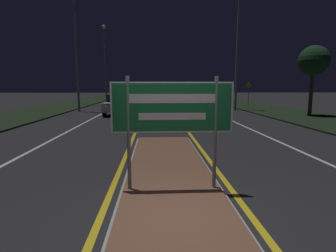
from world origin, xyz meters
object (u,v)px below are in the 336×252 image
object	(u,v)px
streetlight_left_near	(75,24)
car_receding_2	(198,95)
streetlight_left_far	(105,56)
car_receding_0	(202,107)
car_receding_1	(215,99)
car_receding_3	(171,93)
warning_sign	(249,92)
car_approaching_0	(120,104)
highway_sign	(172,112)
streetlight_right_near	(238,22)

from	to	relation	value
streetlight_left_near	car_receding_2	world-z (taller)	streetlight_left_near
streetlight_left_near	streetlight_left_far	bearing A→B (deg)	89.99
streetlight_left_far	car_receding_0	xyz separation A→B (m)	(9.03, -16.89, -4.94)
car_receding_1	car_receding_3	size ratio (longest dim) A/B	0.97
warning_sign	car_receding_1	bearing A→B (deg)	178.49
car_receding_0	streetlight_left_near	bearing A→B (deg)	152.35
car_receding_1	warning_sign	size ratio (longest dim) A/B	1.93
car_receding_0	car_approaching_0	size ratio (longest dim) A/B	0.98
highway_sign	car_receding_3	bearing A→B (deg)	86.42
car_receding_2	car_receding_0	bearing A→B (deg)	-98.78
streetlight_left_near	warning_sign	world-z (taller)	streetlight_left_near
car_receding_2	streetlight_right_near	bearing A→B (deg)	-88.27
car_receding_0	car_receding_1	size ratio (longest dim) A/B	1.03
streetlight_left_far	warning_sign	size ratio (longest dim) A/B	4.02
car_receding_3	car_approaching_0	size ratio (longest dim) A/B	0.98
streetlight_left_near	car_receding_3	world-z (taller)	streetlight_left_near
streetlight_left_far	streetlight_right_near	size ratio (longest dim) A/B	0.90
streetlight_right_near	car_receding_2	size ratio (longest dim) A/B	2.17
car_receding_1	car_approaching_0	xyz separation A→B (m)	(-8.50, -6.28, 0.00)
car_receding_2	warning_sign	xyz separation A→B (m)	(3.03, -11.85, 0.70)
car_receding_1	warning_sign	world-z (taller)	warning_sign
car_receding_3	warning_sign	size ratio (longest dim) A/B	1.99
warning_sign	streetlight_right_near	bearing A→B (deg)	-122.36
highway_sign	car_receding_2	xyz separation A→B (m)	(5.90, 32.56, -0.77)
highway_sign	car_receding_0	size ratio (longest dim) A/B	0.48
car_receding_1	warning_sign	xyz separation A→B (m)	(3.27, -0.09, 0.74)
car_receding_1	streetlight_left_near	bearing A→B (deg)	-160.49
highway_sign	car_receding_3	world-z (taller)	highway_sign
car_receding_0	car_approaching_0	bearing A→B (deg)	153.94
streetlight_left_far	car_receding_3	bearing A→B (deg)	61.65
streetlight_left_far	car_receding_1	bearing A→B (deg)	-33.36
streetlight_left_far	car_approaching_0	size ratio (longest dim) A/B	1.98
streetlight_left_near	warning_sign	distance (m)	16.67
highway_sign	car_receding_1	bearing A→B (deg)	74.79
car_approaching_0	highway_sign	bearing A→B (deg)	-78.90
car_receding_0	car_receding_2	xyz separation A→B (m)	(3.21, 20.76, 0.06)
streetlight_left_near	car_receding_1	bearing A→B (deg)	19.51
streetlight_left_far	car_receding_2	distance (m)	13.73
car_receding_2	car_approaching_0	distance (m)	20.05
highway_sign	streetlight_right_near	size ratio (longest dim) A/B	0.21
warning_sign	streetlight_left_far	bearing A→B (deg)	152.38
streetlight_left_far	car_receding_3	world-z (taller)	streetlight_left_far
highway_sign	streetlight_right_near	xyz separation A→B (m)	(6.38, 16.69, 5.46)
streetlight_left_far	warning_sign	xyz separation A→B (m)	(15.27, -7.99, -4.18)
streetlight_left_near	streetlight_right_near	size ratio (longest dim) A/B	0.95
streetlight_left_near	car_receding_1	size ratio (longest dim) A/B	2.19
highway_sign	car_receding_2	world-z (taller)	highway_sign
car_approaching_0	warning_sign	bearing A→B (deg)	27.75
highway_sign	car_receding_1	distance (m)	21.56
car_receding_1	car_receding_3	bearing A→B (deg)	96.39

